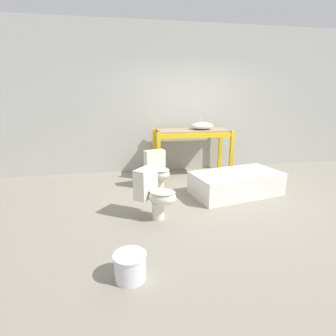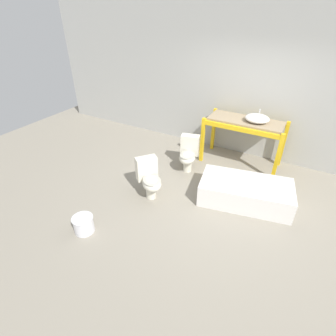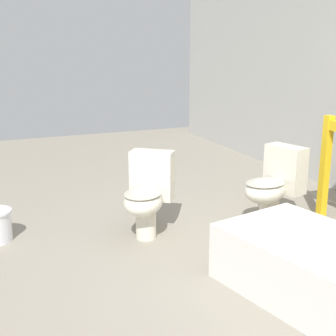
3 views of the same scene
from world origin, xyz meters
The scene contains 8 objects.
ground_plane centered at (0.00, 0.00, 0.00)m, with size 12.00×12.00×0.00m, color gray.
warehouse_wall_rear centered at (0.00, 1.97, 1.60)m, with size 10.80×0.08×3.20m.
shelving_rack centered at (-0.01, 1.44, 0.83)m, with size 1.62×0.73×1.00m.
sink_basin centered at (0.21, 1.43, 1.08)m, with size 0.47×0.42×0.23m.
bathtub_main centered at (0.46, 0.14, 0.23)m, with size 1.68×1.09×0.40m.
toilet_near centered at (-1.08, -0.54, 0.39)m, with size 0.66×0.62×0.73m.
toilet_far centered at (-0.88, 0.61, 0.39)m, with size 0.48×0.63×0.73m.
bucket_white centered at (-1.49, -1.79, 0.14)m, with size 0.32×0.32×0.27m.
Camera 2 is at (1.08, -3.71, 3.01)m, focal length 28.00 mm.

